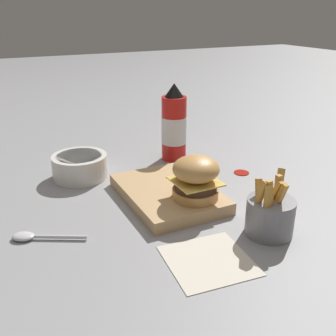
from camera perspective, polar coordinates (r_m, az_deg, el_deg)
ground_plane at (r=0.97m, az=1.17°, el=-3.17°), size 6.00×6.00×0.00m
serving_board at (r=0.92m, az=0.00°, el=-3.70°), size 0.27×0.19×0.03m
burger at (r=0.85m, az=4.05°, el=-1.36°), size 0.10×0.10×0.10m
ketchup_bottle at (r=1.13m, az=0.88°, el=6.08°), size 0.07×0.07×0.22m
fries_basket at (r=0.80m, az=14.57°, el=-6.65°), size 0.09×0.09×0.13m
side_bowl at (r=1.05m, az=-12.66°, el=0.32°), size 0.14×0.14×0.06m
spoon at (r=0.81m, az=-19.16°, el=-9.37°), size 0.09×0.14×0.01m
ketchup_puddle at (r=1.08m, az=10.62°, el=-0.62°), size 0.04×0.04×0.00m
parchment_square at (r=0.72m, az=5.89°, el=-13.16°), size 0.16×0.16×0.00m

